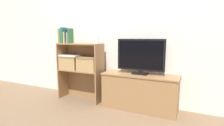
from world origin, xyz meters
name	(u,v)px	position (x,y,z in m)	size (l,w,h in m)	color
ground_plane	(108,108)	(0.00, 0.00, 0.00)	(16.00, 16.00, 0.00)	brown
wall_back	(119,26)	(0.00, 0.40, 1.20)	(10.00, 0.05, 2.40)	silver
tv_stand	(140,91)	(0.42, 0.18, 0.26)	(1.07, 0.39, 0.51)	olive
tv	(141,56)	(0.42, 0.18, 0.78)	(0.68, 0.14, 0.50)	black
bookshelf_lower_tier	(83,80)	(-0.57, 0.20, 0.31)	(0.75, 0.28, 0.50)	olive
bookshelf_upper_tier	(82,53)	(-0.57, 0.20, 0.77)	(0.75, 0.28, 0.43)	olive
book_olive	(62,36)	(-0.90, 0.10, 1.05)	(0.04, 0.16, 0.23)	olive
book_teal	(64,35)	(-0.85, 0.10, 1.06)	(0.03, 0.15, 0.25)	#1E7075
book_mustard	(66,38)	(-0.81, 0.10, 1.02)	(0.03, 0.13, 0.18)	gold
book_navy	(68,37)	(-0.78, 0.10, 1.04)	(0.02, 0.14, 0.22)	navy
book_tan	(69,38)	(-0.75, 0.10, 1.02)	(0.02, 0.13, 0.17)	tan
book_forest	(70,36)	(-0.72, 0.10, 1.05)	(0.02, 0.13, 0.24)	#286638
baby_monitor	(97,40)	(-0.26, 0.14, 0.99)	(0.05, 0.03, 0.13)	white
storage_basket_left	(71,62)	(-0.75, 0.13, 0.62)	(0.33, 0.25, 0.22)	tan
storage_basket_right	(89,63)	(-0.40, 0.13, 0.62)	(0.33, 0.25, 0.22)	tan
laptop	(71,55)	(-0.75, 0.13, 0.73)	(0.35, 0.22, 0.02)	white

